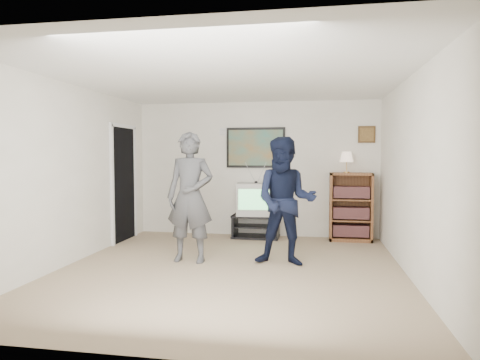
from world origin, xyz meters
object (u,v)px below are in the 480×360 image
(person_short, at_px, (285,201))
(media_stand, at_px, (256,226))
(person_tall, at_px, (190,197))
(crt_television, at_px, (256,199))
(bookshelf, at_px, (351,207))

(person_short, bearing_deg, media_stand, 112.83)
(media_stand, relative_size, person_tall, 0.46)
(crt_television, height_order, person_tall, person_tall)
(crt_television, height_order, person_short, person_short)
(media_stand, distance_m, person_short, 2.06)
(media_stand, bearing_deg, bookshelf, 2.94)
(crt_television, xyz_separation_m, bookshelf, (1.68, 0.05, -0.11))
(crt_television, distance_m, person_short, 1.95)
(crt_television, distance_m, bookshelf, 1.69)
(media_stand, distance_m, person_tall, 2.12)
(person_tall, relative_size, person_short, 1.04)
(person_tall, distance_m, person_short, 1.34)
(media_stand, distance_m, bookshelf, 1.73)
(person_tall, bearing_deg, crt_television, 71.34)
(bookshelf, distance_m, person_tall, 3.07)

